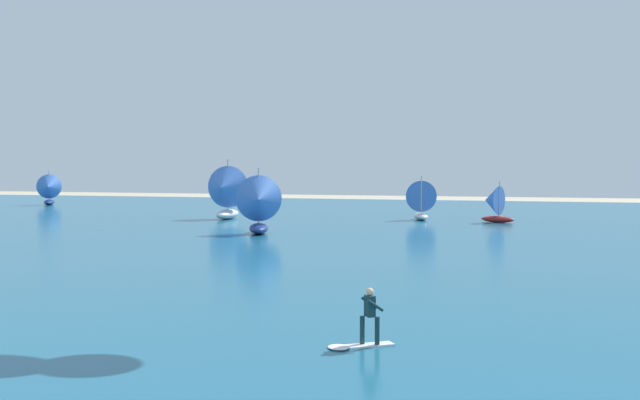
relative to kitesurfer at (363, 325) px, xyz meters
name	(u,v)px	position (x,y,z in m)	size (l,w,h in m)	color
ocean	(420,232)	(-2.65, 35.99, -0.65)	(160.00, 90.00, 0.10)	#1E607F
kitesurfer	(363,325)	(0.00, 0.00, 0.00)	(1.94, 1.55, 1.67)	white
sailboat_far_left	(259,204)	(-13.55, 30.92, 1.55)	(3.70, 4.19, 4.71)	navy
sailboat_leading	(493,204)	(2.36, 45.77, 0.99)	(3.09, 2.76, 3.47)	maroon
sailboat_mid_left	(49,189)	(-48.71, 58.65, 1.24)	(3.21, 3.60, 4.02)	navy
sailboat_heeled_over	(225,192)	(-20.87, 43.37, 1.84)	(3.88, 4.57, 5.34)	silver
sailboat_far_right	(420,199)	(-4.03, 47.49, 1.18)	(3.04, 3.45, 3.88)	white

